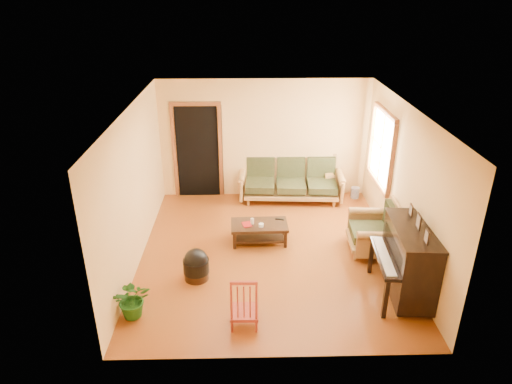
{
  "coord_description": "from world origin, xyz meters",
  "views": [
    {
      "loc": [
        -0.4,
        -6.93,
        4.37
      ],
      "look_at": [
        -0.23,
        0.2,
        1.1
      ],
      "focal_mm": 32.0,
      "sensor_mm": 36.0,
      "label": 1
    }
  ],
  "objects_px": {
    "coffee_table": "(259,233)",
    "red_chair": "(244,300)",
    "ceramic_crock": "(355,193)",
    "sofa": "(291,180)",
    "armchair": "(372,227)",
    "potted_plant": "(133,299)",
    "footstool": "(196,268)",
    "piano": "(409,262)"
  },
  "relations": [
    {
      "from": "red_chair",
      "to": "ceramic_crock",
      "type": "relative_size",
      "value": 3.49
    },
    {
      "from": "red_chair",
      "to": "potted_plant",
      "type": "height_order",
      "value": "red_chair"
    },
    {
      "from": "armchair",
      "to": "ceramic_crock",
      "type": "relative_size",
      "value": 3.92
    },
    {
      "from": "piano",
      "to": "footstool",
      "type": "bearing_deg",
      "value": 175.48
    },
    {
      "from": "red_chair",
      "to": "potted_plant",
      "type": "relative_size",
      "value": 1.42
    },
    {
      "from": "coffee_table",
      "to": "armchair",
      "type": "xyz_separation_m",
      "value": [
        1.98,
        -0.35,
        0.28
      ]
    },
    {
      "from": "sofa",
      "to": "coffee_table",
      "type": "bearing_deg",
      "value": -109.19
    },
    {
      "from": "piano",
      "to": "red_chair",
      "type": "xyz_separation_m",
      "value": [
        -2.46,
        -0.62,
        -0.16
      ]
    },
    {
      "from": "coffee_table",
      "to": "armchair",
      "type": "distance_m",
      "value": 2.03
    },
    {
      "from": "sofa",
      "to": "armchair",
      "type": "height_order",
      "value": "sofa"
    },
    {
      "from": "piano",
      "to": "sofa",
      "type": "bearing_deg",
      "value": 116.93
    },
    {
      "from": "coffee_table",
      "to": "red_chair",
      "type": "bearing_deg",
      "value": -97.05
    },
    {
      "from": "armchair",
      "to": "ceramic_crock",
      "type": "distance_m",
      "value": 2.25
    },
    {
      "from": "ceramic_crock",
      "to": "footstool",
      "type": "bearing_deg",
      "value": -137.27
    },
    {
      "from": "armchair",
      "to": "piano",
      "type": "bearing_deg",
      "value": -77.52
    },
    {
      "from": "coffee_table",
      "to": "potted_plant",
      "type": "bearing_deg",
      "value": -132.54
    },
    {
      "from": "sofa",
      "to": "armchair",
      "type": "bearing_deg",
      "value": -56.84
    },
    {
      "from": "sofa",
      "to": "ceramic_crock",
      "type": "relative_size",
      "value": 9.31
    },
    {
      "from": "coffee_table",
      "to": "ceramic_crock",
      "type": "relative_size",
      "value": 4.31
    },
    {
      "from": "sofa",
      "to": "ceramic_crock",
      "type": "distance_m",
      "value": 1.49
    },
    {
      "from": "footstool",
      "to": "potted_plant",
      "type": "distance_m",
      "value": 1.21
    },
    {
      "from": "coffee_table",
      "to": "red_chair",
      "type": "distance_m",
      "value": 2.27
    },
    {
      "from": "footstool",
      "to": "piano",
      "type": "bearing_deg",
      "value": -8.65
    },
    {
      "from": "armchair",
      "to": "piano",
      "type": "relative_size",
      "value": 0.72
    },
    {
      "from": "footstool",
      "to": "red_chair",
      "type": "relative_size",
      "value": 0.5
    },
    {
      "from": "armchair",
      "to": "piano",
      "type": "xyz_separation_m",
      "value": [
        0.21,
        -1.27,
        0.11
      ]
    },
    {
      "from": "footstool",
      "to": "sofa",
      "type": "bearing_deg",
      "value": 58.52
    },
    {
      "from": "sofa",
      "to": "potted_plant",
      "type": "distance_m",
      "value": 4.64
    },
    {
      "from": "footstool",
      "to": "armchair",
      "type": "bearing_deg",
      "value": 14.46
    },
    {
      "from": "armchair",
      "to": "potted_plant",
      "type": "xyz_separation_m",
      "value": [
        -3.84,
        -1.68,
        -0.18
      ]
    },
    {
      "from": "footstool",
      "to": "red_chair",
      "type": "xyz_separation_m",
      "value": [
        0.77,
        -1.11,
        0.22
      ]
    },
    {
      "from": "footstool",
      "to": "ceramic_crock",
      "type": "bearing_deg",
      "value": 42.73
    },
    {
      "from": "sofa",
      "to": "coffee_table",
      "type": "height_order",
      "value": "sofa"
    },
    {
      "from": "armchair",
      "to": "potted_plant",
      "type": "relative_size",
      "value": 1.6
    },
    {
      "from": "ceramic_crock",
      "to": "red_chair",
      "type": "bearing_deg",
      "value": -121.03
    },
    {
      "from": "coffee_table",
      "to": "ceramic_crock",
      "type": "height_order",
      "value": "coffee_table"
    },
    {
      "from": "footstool",
      "to": "ceramic_crock",
      "type": "xyz_separation_m",
      "value": [
        3.24,
        3.0,
        -0.08
      ]
    },
    {
      "from": "piano",
      "to": "footstool",
      "type": "distance_m",
      "value": 3.3
    },
    {
      "from": "red_chair",
      "to": "piano",
      "type": "bearing_deg",
      "value": 14.85
    },
    {
      "from": "sofa",
      "to": "piano",
      "type": "bearing_deg",
      "value": -63.87
    },
    {
      "from": "sofa",
      "to": "potted_plant",
      "type": "xyz_separation_m",
      "value": [
        -2.61,
        -3.83,
        -0.18
      ]
    },
    {
      "from": "potted_plant",
      "to": "ceramic_crock",
      "type": "bearing_deg",
      "value": 43.82
    }
  ]
}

